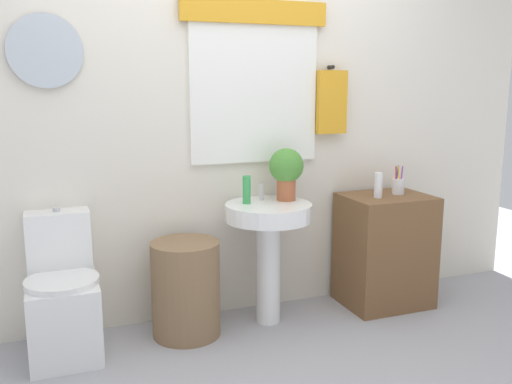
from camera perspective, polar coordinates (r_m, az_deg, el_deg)
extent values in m
cube|color=silver|center=(3.44, -3.35, 8.66)|extent=(4.40, 0.10, 2.60)
cube|color=white|center=(3.43, -0.15, 10.11)|extent=(0.82, 0.03, 0.84)
cube|color=gold|center=(3.44, -0.06, 18.11)|extent=(0.92, 0.04, 0.14)
cylinder|color=silver|center=(3.21, -20.90, 13.42)|extent=(0.39, 0.03, 0.39)
cylinder|color=black|center=(3.63, 7.74, 12.64)|extent=(0.02, 0.06, 0.02)
cube|color=gold|center=(3.61, 7.80, 9.16)|extent=(0.20, 0.05, 0.40)
cube|color=white|center=(3.22, -19.16, -12.09)|extent=(0.36, 0.50, 0.42)
cylinder|color=white|center=(3.09, -19.38, -8.67)|extent=(0.38, 0.38, 0.03)
cube|color=white|center=(3.26, -19.67, -4.79)|extent=(0.34, 0.18, 0.34)
cylinder|color=silver|center=(3.22, -19.88, -1.71)|extent=(0.04, 0.04, 0.02)
cylinder|color=#846647|center=(3.27, -7.24, -9.86)|extent=(0.40, 0.40, 0.56)
cylinder|color=white|center=(3.40, 1.26, -8.18)|extent=(0.15, 0.15, 0.64)
cylinder|color=white|center=(3.30, 1.29, -2.07)|extent=(0.52, 0.52, 0.10)
cylinder|color=silver|center=(3.39, 0.54, 0.01)|extent=(0.03, 0.03, 0.10)
cube|color=brown|center=(3.76, 13.12, -5.85)|extent=(0.55, 0.44, 0.74)
cylinder|color=green|center=(3.27, -0.97, 0.23)|extent=(0.05, 0.05, 0.17)
cylinder|color=#AD5B38|center=(3.38, 3.12, 0.24)|extent=(0.12, 0.12, 0.13)
sphere|color=#4C8E38|center=(3.36, 3.15, 2.74)|extent=(0.21, 0.21, 0.21)
cylinder|color=white|center=(3.57, 12.50, 0.69)|extent=(0.05, 0.05, 0.16)
cylinder|color=silver|center=(3.73, 14.45, 0.56)|extent=(0.08, 0.08, 0.10)
cylinder|color=purple|center=(3.73, 14.73, 1.25)|extent=(0.02, 0.04, 0.18)
cylinder|color=blue|center=(3.74, 14.28, 1.28)|extent=(0.04, 0.02, 0.18)
cylinder|color=red|center=(3.72, 14.23, 1.24)|extent=(0.01, 0.03, 0.18)
cylinder|color=yellow|center=(3.71, 14.57, 1.20)|extent=(0.03, 0.01, 0.18)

